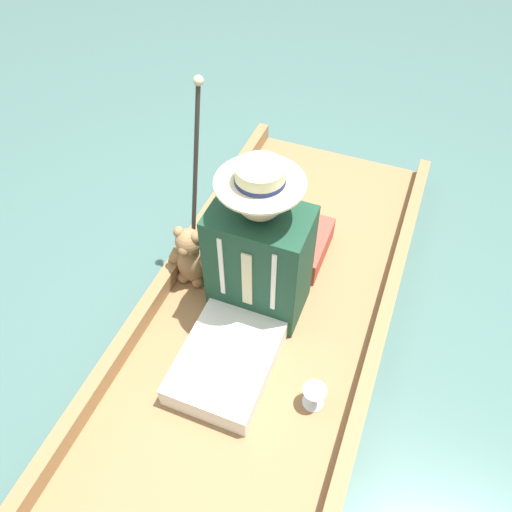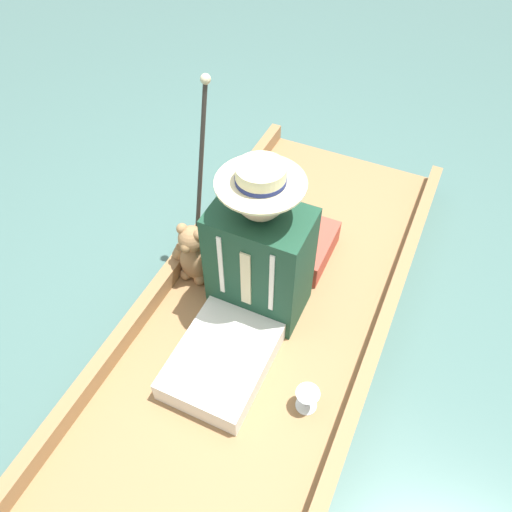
% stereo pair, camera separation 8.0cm
% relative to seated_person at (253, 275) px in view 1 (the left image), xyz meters
% --- Properties ---
extents(ground_plane, '(16.00, 16.00, 0.00)m').
position_rel_seated_person_xyz_m(ground_plane, '(-0.06, -0.02, -0.41)').
color(ground_plane, '#476B66').
extents(punt_boat, '(1.07, 2.62, 0.22)m').
position_rel_seated_person_xyz_m(punt_boat, '(-0.06, -0.02, -0.34)').
color(punt_boat, '#997047').
rests_on(punt_boat, ground_plane).
extents(seat_cushion, '(0.51, 0.36, 0.13)m').
position_rel_seated_person_xyz_m(seat_cushion, '(0.04, -0.44, -0.22)').
color(seat_cushion, '#B24738').
rests_on(seat_cushion, punt_boat).
extents(seated_person, '(0.41, 0.80, 0.80)m').
position_rel_seated_person_xyz_m(seated_person, '(0.00, 0.00, 0.00)').
color(seated_person, white).
rests_on(seated_person, punt_boat).
extents(teddy_bear, '(0.24, 0.14, 0.34)m').
position_rel_seated_person_xyz_m(teddy_bear, '(0.35, -0.09, -0.13)').
color(teddy_bear, '#9E754C').
rests_on(teddy_bear, punt_boat).
extents(wine_glass, '(0.10, 0.10, 0.11)m').
position_rel_seated_person_xyz_m(wine_glass, '(-0.38, 0.31, -0.21)').
color(wine_glass, silver).
rests_on(wine_glass, punt_boat).
extents(walking_cane, '(0.04, 0.28, 0.92)m').
position_rel_seated_person_xyz_m(walking_cane, '(0.38, -0.28, 0.24)').
color(walking_cane, '#2D2823').
rests_on(walking_cane, punt_boat).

